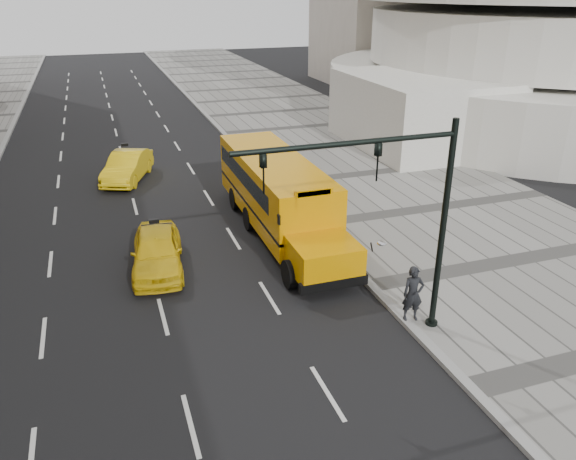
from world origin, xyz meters
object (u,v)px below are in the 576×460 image
object	(u,v)px
taxi_near	(157,251)
taxi_far	(127,167)
pedestrian	(413,294)
traffic_signal	(401,208)
school_bus	(277,190)

from	to	relation	value
taxi_near	taxi_far	bearing A→B (deg)	98.28
taxi_near	pedestrian	distance (m)	9.18
taxi_near	traffic_signal	size ratio (longest dim) A/B	0.68
taxi_near	pedestrian	xyz separation A→B (m)	(6.87, -6.08, 0.29)
taxi_near	pedestrian	world-z (taller)	pedestrian
taxi_far	traffic_signal	xyz separation A→B (m)	(6.15, -17.32, 3.34)
pedestrian	traffic_signal	bearing A→B (deg)	-142.47
taxi_far	traffic_signal	world-z (taller)	traffic_signal
school_bus	taxi_near	bearing A→B (deg)	-157.78
taxi_far	traffic_signal	bearing A→B (deg)	-49.10
school_bus	taxi_far	xyz separation A→B (m)	(-5.46, 8.66, -1.02)
traffic_signal	taxi_near	bearing A→B (deg)	132.17
school_bus	pedestrian	size ratio (longest dim) A/B	6.56
taxi_near	pedestrian	bearing A→B (deg)	-34.47
taxi_near	school_bus	bearing A→B (deg)	29.23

